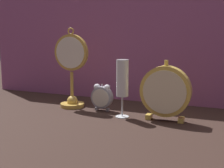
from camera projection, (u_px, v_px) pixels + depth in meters
name	position (u px, v px, depth m)	size (l,w,h in m)	color
ground_plane	(104.00, 118.00, 1.19)	(4.00, 4.00, 0.00)	black
fabric_backdrop_drape	(132.00, 39.00, 1.43)	(1.54, 0.01, 0.58)	#8E4C7F
pocket_watch_on_stand	(72.00, 71.00, 1.33)	(0.15, 0.10, 0.34)	gold
alarm_clock_twin_bell	(102.00, 96.00, 1.28)	(0.09, 0.03, 0.11)	gray
mantel_clock_silver	(165.00, 92.00, 1.13)	(0.19, 0.04, 0.22)	gold
champagne_flute	(122.00, 82.00, 1.17)	(0.05, 0.05, 0.22)	silver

